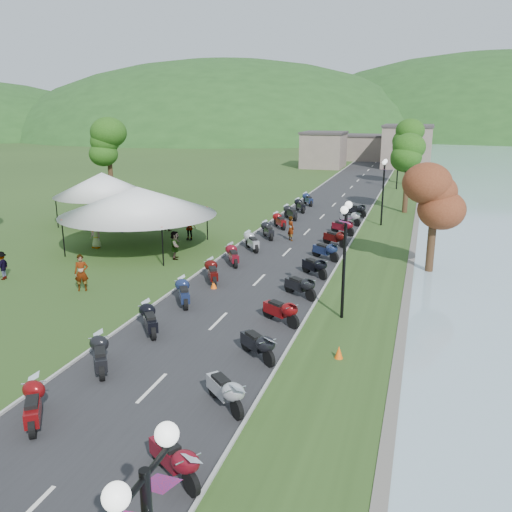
% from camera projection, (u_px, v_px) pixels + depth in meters
% --- Properties ---
extents(road, '(7.00, 120.00, 0.02)m').
position_uv_depth(road, '(322.00, 217.00, 45.33)').
color(road, '#28282A').
rests_on(road, ground).
extents(hills_backdrop, '(360.00, 120.00, 76.00)m').
position_uv_depth(hills_backdrop, '(406.00, 132.00, 192.51)').
color(hills_backdrop, '#285621').
rests_on(hills_backdrop, ground).
extents(far_building, '(18.00, 16.00, 5.00)m').
position_uv_depth(far_building, '(362.00, 148.00, 86.64)').
color(far_building, gray).
rests_on(far_building, ground).
extents(moto_row_left, '(2.60, 53.92, 1.10)m').
position_uv_depth(moto_row_left, '(199.00, 282.00, 26.69)').
color(moto_row_left, '#331411').
rests_on(moto_row_left, ground).
extents(moto_row_right, '(2.60, 40.71, 1.10)m').
position_uv_depth(moto_row_right, '(307.00, 276.00, 27.74)').
color(moto_row_right, '#331411').
rests_on(moto_row_right, ground).
extents(vendor_tent_main, '(6.71, 6.71, 4.00)m').
position_uv_depth(vendor_tent_main, '(139.00, 218.00, 34.93)').
color(vendor_tent_main, white).
rests_on(vendor_tent_main, ground).
extents(vendor_tent_side, '(5.03, 5.03, 4.00)m').
position_uv_depth(vendor_tent_side, '(103.00, 198.00, 42.37)').
color(vendor_tent_side, white).
rests_on(vendor_tent_side, ground).
extents(tree_lakeside, '(2.42, 2.42, 6.72)m').
position_uv_depth(tree_lakeside, '(434.00, 212.00, 29.53)').
color(tree_lakeside, '#2A5E16').
rests_on(tree_lakeside, ground).
extents(pedestrian_a, '(0.83, 0.75, 1.86)m').
position_uv_depth(pedestrian_a, '(83.00, 290.00, 27.19)').
color(pedestrian_a, slate).
rests_on(pedestrian_a, ground).
extents(pedestrian_b, '(0.95, 0.68, 1.76)m').
position_uv_depth(pedestrian_b, '(167.00, 230.00, 40.37)').
color(pedestrian_b, slate).
rests_on(pedestrian_b, ground).
extents(pedestrian_c, '(0.59, 1.05, 1.53)m').
position_uv_depth(pedestrian_c, '(4.00, 279.00, 28.96)').
color(pedestrian_c, slate).
rests_on(pedestrian_c, ground).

